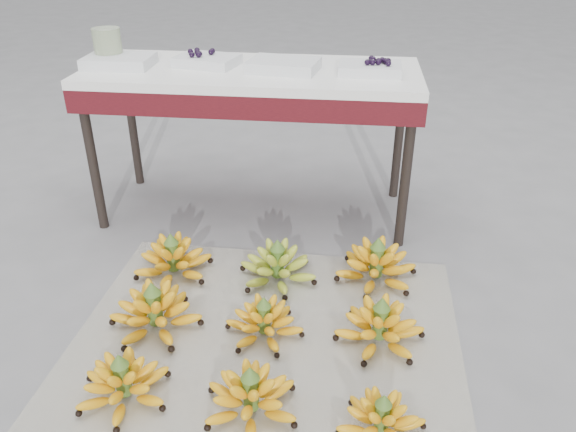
# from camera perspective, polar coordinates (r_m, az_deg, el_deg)

# --- Properties ---
(ground) EXTENTS (60.00, 60.00, 0.00)m
(ground) POSITION_cam_1_polar(r_m,az_deg,el_deg) (1.87, -5.19, -12.98)
(ground) COLOR slate
(ground) RESTS_ON ground
(newspaper_mat) EXTENTS (1.27, 1.08, 0.01)m
(newspaper_mat) POSITION_cam_1_polar(r_m,az_deg,el_deg) (1.88, -2.20, -12.40)
(newspaper_mat) COLOR white
(newspaper_mat) RESTS_ON ground
(bunch_front_left) EXTENTS (0.35, 0.35, 0.16)m
(bunch_front_left) POSITION_cam_1_polar(r_m,az_deg,el_deg) (1.72, -16.39, -15.99)
(bunch_front_left) COLOR yellow
(bunch_front_left) RESTS_ON newspaper_mat
(bunch_front_center) EXTENTS (0.36, 0.36, 0.17)m
(bunch_front_center) POSITION_cam_1_polar(r_m,az_deg,el_deg) (1.62, -3.78, -17.88)
(bunch_front_center) COLOR yellow
(bunch_front_center) RESTS_ON newspaper_mat
(bunch_front_right) EXTENTS (0.30, 0.30, 0.15)m
(bunch_front_right) POSITION_cam_1_polar(r_m,az_deg,el_deg) (1.59, 9.49, -19.86)
(bunch_front_right) COLOR yellow
(bunch_front_right) RESTS_ON newspaper_mat
(bunch_mid_left) EXTENTS (0.33, 0.33, 0.18)m
(bunch_mid_left) POSITION_cam_1_polar(r_m,az_deg,el_deg) (1.93, -13.35, -9.51)
(bunch_mid_left) COLOR yellow
(bunch_mid_left) RESTS_ON newspaper_mat
(bunch_mid_center) EXTENTS (0.31, 0.31, 0.15)m
(bunch_mid_center) POSITION_cam_1_polar(r_m,az_deg,el_deg) (1.86, -2.42, -10.73)
(bunch_mid_center) COLOR yellow
(bunch_mid_center) RESTS_ON newspaper_mat
(bunch_mid_right) EXTENTS (0.34, 0.34, 0.17)m
(bunch_mid_right) POSITION_cam_1_polar(r_m,az_deg,el_deg) (1.85, 9.32, -11.03)
(bunch_mid_right) COLOR yellow
(bunch_mid_right) RESTS_ON newspaper_mat
(bunch_back_left) EXTENTS (0.35, 0.35, 0.18)m
(bunch_back_left) POSITION_cam_1_polar(r_m,az_deg,el_deg) (2.18, -11.59, -4.41)
(bunch_back_left) COLOR yellow
(bunch_back_left) RESTS_ON newspaper_mat
(bunch_back_center) EXTENTS (0.35, 0.35, 0.18)m
(bunch_back_center) POSITION_cam_1_polar(r_m,az_deg,el_deg) (2.10, -1.06, -5.13)
(bunch_back_center) COLOR olive
(bunch_back_center) RESTS_ON newspaper_mat
(bunch_back_right) EXTENTS (0.33, 0.33, 0.19)m
(bunch_back_right) POSITION_cam_1_polar(r_m,az_deg,el_deg) (2.13, 8.96, -4.99)
(bunch_back_right) COLOR yellow
(bunch_back_right) RESTS_ON newspaper_mat
(vendor_table) EXTENTS (1.38, 0.55, 0.66)m
(vendor_table) POSITION_cam_1_polar(r_m,az_deg,el_deg) (2.41, -3.65, 13.00)
(vendor_table) COLOR black
(vendor_table) RESTS_ON ground
(tray_far_left) EXTENTS (0.28, 0.20, 0.04)m
(tray_far_left) POSITION_cam_1_polar(r_m,az_deg,el_deg) (2.51, -16.78, 14.83)
(tray_far_left) COLOR silver
(tray_far_left) RESTS_ON vendor_table
(tray_left) EXTENTS (0.28, 0.23, 0.06)m
(tray_left) POSITION_cam_1_polar(r_m,az_deg,el_deg) (2.45, -8.27, 15.40)
(tray_left) COLOR silver
(tray_left) RESTS_ON vendor_table
(tray_right) EXTENTS (0.30, 0.24, 0.04)m
(tray_right) POSITION_cam_1_polar(r_m,az_deg,el_deg) (2.34, -0.43, 15.08)
(tray_right) COLOR silver
(tray_right) RESTS_ON vendor_table
(tray_far_right) EXTENTS (0.25, 0.18, 0.06)m
(tray_far_right) POSITION_cam_1_polar(r_m,az_deg,el_deg) (2.32, 8.40, 14.66)
(tray_far_right) COLOR silver
(tray_far_right) RESTS_ON vendor_table
(glass_jar) EXTENTS (0.15, 0.15, 0.14)m
(glass_jar) POSITION_cam_1_polar(r_m,az_deg,el_deg) (2.56, -17.83, 16.13)
(glass_jar) COLOR beige
(glass_jar) RESTS_ON vendor_table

